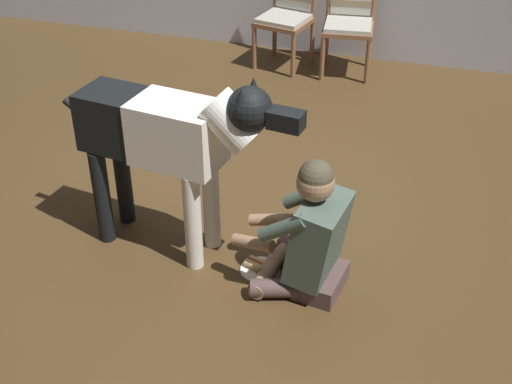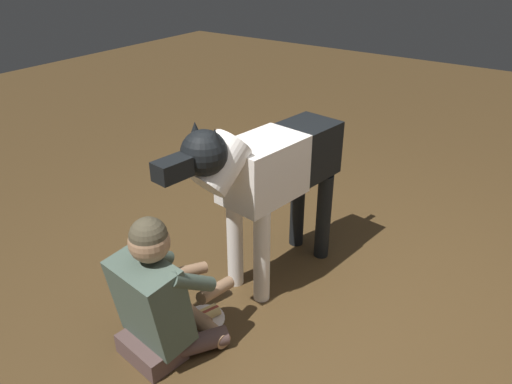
% 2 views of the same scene
% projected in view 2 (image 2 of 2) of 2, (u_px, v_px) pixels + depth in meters
% --- Properties ---
extents(ground_plane, '(14.38, 14.38, 0.00)m').
position_uv_depth(ground_plane, '(318.00, 312.00, 3.01)').
color(ground_plane, '#4A351C').
extents(person_sitting_on_floor, '(0.67, 0.57, 0.85)m').
position_uv_depth(person_sitting_on_floor, '(159.00, 299.00, 2.59)').
color(person_sitting_on_floor, brown).
rests_on(person_sitting_on_floor, ground).
extents(large_dog, '(1.54, 0.43, 1.22)m').
position_uv_depth(large_dog, '(269.00, 172.00, 2.96)').
color(large_dog, white).
rests_on(large_dog, ground).
extents(hot_dog_on_plate, '(0.24, 0.24, 0.06)m').
position_uv_depth(hot_dog_on_plate, '(205.00, 316.00, 2.94)').
color(hot_dog_on_plate, white).
rests_on(hot_dog_on_plate, ground).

